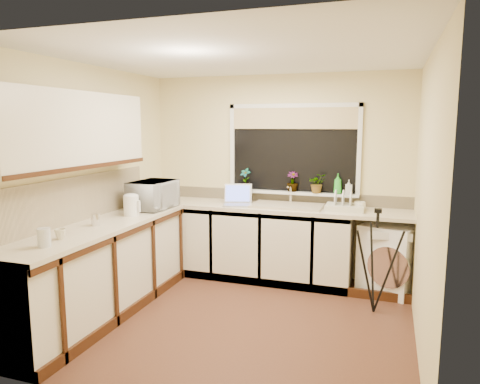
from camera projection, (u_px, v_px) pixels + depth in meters
name	position (u px, v px, depth m)	size (l,w,h in m)	color
floor	(238.00, 319.00, 4.28)	(3.20, 3.20, 0.00)	#553122
ceiling	(238.00, 56.00, 3.91)	(3.20, 3.20, 0.00)	white
wall_back	(277.00, 176.00, 5.50)	(3.20, 3.20, 0.00)	beige
wall_front	(158.00, 229.00, 2.69)	(3.20, 3.20, 0.00)	beige
wall_left	(92.00, 186.00, 4.60)	(3.00, 3.00, 0.00)	beige
wall_right	(425.00, 203.00, 3.59)	(3.00, 3.00, 0.00)	beige
base_cabinet_back	(245.00, 242.00, 5.44)	(2.55, 0.60, 0.86)	silver
base_cabinet_left	(102.00, 272.00, 4.35)	(0.54, 2.40, 0.86)	silver
worktop_back	(271.00, 207.00, 5.27)	(3.20, 0.60, 0.04)	beige
worktop_left	(100.00, 227.00, 4.28)	(0.60, 2.40, 0.04)	beige
upper_cabinet	(72.00, 130.00, 4.04)	(0.28, 1.90, 0.70)	silver
splashback_left	(74.00, 200.00, 4.33)	(0.02, 2.40, 0.45)	beige
splashback_back	(277.00, 196.00, 5.53)	(3.20, 0.02, 0.14)	beige
window_glass	(293.00, 150.00, 5.38)	(1.50, 0.02, 1.00)	black
window_blind	(293.00, 118.00, 5.30)	(1.50, 0.02, 0.25)	tan
windowsill	(292.00, 192.00, 5.40)	(1.60, 0.14, 0.03)	white
sink	(287.00, 206.00, 5.21)	(0.82, 0.46, 0.03)	tan
faucet	(291.00, 194.00, 5.36)	(0.03, 0.03, 0.24)	silver
washing_machine	(388.00, 258.00, 4.94)	(0.54, 0.52, 0.77)	white
laptop	(238.00, 199.00, 5.33)	(0.40, 0.40, 0.24)	#95959C
kettle	(131.00, 206.00, 4.69)	(0.16, 0.16, 0.21)	white
dish_rack	(345.00, 207.00, 4.99)	(0.42, 0.31, 0.06)	beige
tripod	(376.00, 261.00, 4.37)	(0.51, 0.51, 1.05)	black
glass_jug	(44.00, 238.00, 3.49)	(0.10, 0.10, 0.15)	silver
steel_jar	(96.00, 220.00, 4.23)	(0.08, 0.08, 0.11)	silver
microwave	(153.00, 195.00, 5.08)	(0.57, 0.39, 0.32)	white
plant_a	(245.00, 179.00, 5.54)	(0.14, 0.09, 0.27)	#999999
plant_c	(292.00, 182.00, 5.37)	(0.14, 0.14, 0.24)	#999999
plant_d	(317.00, 183.00, 5.25)	(0.21, 0.18, 0.23)	#999999
soap_bottle_green	(338.00, 184.00, 5.18)	(0.09, 0.09, 0.24)	green
soap_bottle_clear	(349.00, 187.00, 5.15)	(0.08, 0.08, 0.17)	#999999
cup_back	(360.00, 206.00, 4.95)	(0.13, 0.13, 0.10)	white
cup_left	(60.00, 234.00, 3.73)	(0.09, 0.09, 0.09)	beige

